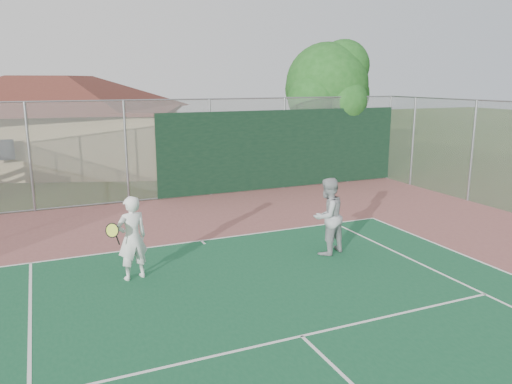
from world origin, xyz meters
TOP-DOWN VIEW (x-y plane):
  - back_fence at (2.11, 16.98)m, footprint 20.08×0.11m
  - side_fence_right at (10.00, 12.50)m, footprint 0.08×9.00m
  - clubhouse at (-2.89, 25.52)m, footprint 14.00×11.59m
  - tree at (8.01, 18.72)m, footprint 4.21×3.99m
  - player_white_front at (-2.09, 10.01)m, footprint 0.98×0.75m
  - player_grey_back at (2.51, 9.72)m, footprint 1.09×0.97m

SIDE VIEW (x-z plane):
  - player_white_front at x=-2.09m, z-range 0.01..1.81m
  - player_grey_back at x=2.51m, z-range 0.00..1.87m
  - back_fence at x=2.11m, z-range -0.09..3.43m
  - side_fence_right at x=10.00m, z-range 0.00..3.50m
  - clubhouse at x=-2.89m, z-range 0.04..5.22m
  - tree at x=8.01m, z-range 0.92..6.79m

